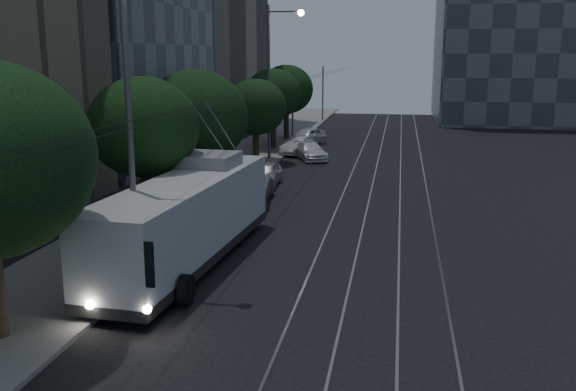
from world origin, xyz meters
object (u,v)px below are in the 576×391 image
(streetlamp_far, at_px, (275,69))
(trolleybus, at_px, (188,219))
(car_white_b, at_px, (310,151))
(car_white_a, at_px, (265,174))
(pickup_silver, at_px, (246,189))
(car_white_c, at_px, (297,146))
(streetlamp_near, at_px, (140,89))
(car_white_d, at_px, (307,136))

(streetlamp_far, bearing_deg, trolleybus, -86.75)
(car_white_b, relative_size, streetlamp_far, 0.39)
(car_white_a, relative_size, car_white_b, 0.96)
(trolleybus, bearing_deg, streetlamp_far, 97.20)
(trolleybus, xyz_separation_m, pickup_silver, (-0.20, 9.47, -0.92))
(trolleybus, height_order, streetlamp_far, streetlamp_far)
(trolleybus, bearing_deg, car_white_b, 91.34)
(pickup_silver, relative_size, car_white_c, 1.33)
(car_white_a, xyz_separation_m, streetlamp_near, (-0.48, -16.00, 5.57))
(car_white_d, bearing_deg, car_white_b, -56.20)
(pickup_silver, height_order, car_white_b, pickup_silver)
(car_white_a, bearing_deg, trolleybus, -91.01)
(car_white_b, distance_m, car_white_d, 7.29)
(streetlamp_near, bearing_deg, streetlamp_far, 91.39)
(car_white_c, bearing_deg, car_white_d, 104.35)
(streetlamp_near, relative_size, streetlamp_far, 0.99)
(pickup_silver, bearing_deg, streetlamp_near, -98.29)
(pickup_silver, bearing_deg, car_white_a, 84.09)
(car_white_b, distance_m, car_white_c, 2.50)
(trolleybus, distance_m, car_white_d, 30.62)
(car_white_b, relative_size, car_white_d, 0.99)
(streetlamp_near, height_order, streetlamp_far, streetlamp_far)
(car_white_c, xyz_separation_m, streetlamp_far, (-1.08, -3.08, 5.65))
(car_white_a, bearing_deg, car_white_c, 88.17)
(car_white_a, relative_size, car_white_c, 1.03)
(trolleybus, distance_m, car_white_c, 25.62)
(car_white_a, distance_m, car_white_c, 11.68)
(trolleybus, height_order, car_white_a, trolleybus)
(car_white_d, bearing_deg, streetlamp_near, -67.06)
(car_white_c, distance_m, streetlamp_near, 28.25)
(trolleybus, bearing_deg, car_white_d, 94.32)
(trolleybus, relative_size, streetlamp_far, 1.14)
(car_white_d, bearing_deg, car_white_c, -66.22)
(car_white_c, bearing_deg, pickup_silver, -75.65)
(car_white_d, bearing_deg, car_white_a, -66.22)
(pickup_silver, bearing_deg, car_white_c, 84.09)
(car_white_b, bearing_deg, streetlamp_near, -118.13)
(trolleybus, distance_m, car_white_a, 13.95)
(car_white_b, bearing_deg, trolleybus, -116.82)
(car_white_a, height_order, streetlamp_near, streetlamp_near)
(car_white_d, xyz_separation_m, streetlamp_far, (-1.08, -8.09, 5.57))
(car_white_d, bearing_deg, streetlamp_far, -73.82)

